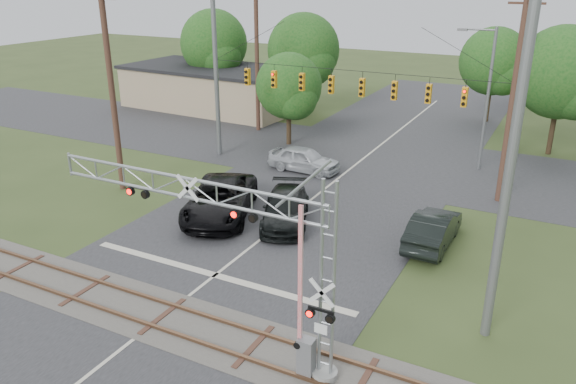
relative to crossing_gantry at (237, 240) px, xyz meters
The scene contains 14 objects.
ground 5.85m from the crossing_gantry, 155.96° to the right, with size 160.00×160.00×0.00m, color #33421E.
road_main 10.06m from the crossing_gantry, 113.80° to the left, with size 14.00×90.00×0.02m, color #252527.
road_cross 23.05m from the crossing_gantry, 99.36° to the left, with size 90.00×12.00×0.02m, color #252527.
railroad_track 5.60m from the crossing_gantry, behind, with size 90.00×3.20×0.17m.
crossing_gantry is the anchor object (origin of this frame).
traffic_signal_span 18.63m from the crossing_gantry, 98.77° to the left, with size 19.34×0.36×11.50m.
pickup_black 12.12m from the crossing_gantry, 127.12° to the left, with size 3.14×6.80×1.89m, color black.
car_dark 11.23m from the crossing_gantry, 109.29° to the left, with size 2.24×5.52×1.60m, color black.
sedan_silver 19.25m from the crossing_gantry, 109.27° to the left, with size 1.91×4.75×1.62m, color #B1B5B9.
suv_dark 12.25m from the crossing_gantry, 71.05° to the left, with size 1.73×4.97×1.64m, color black.
commercial_building 37.73m from the crossing_gantry, 125.80° to the left, with size 17.17×9.42×3.91m.
streetlight 23.86m from the crossing_gantry, 81.18° to the left, with size 2.42×0.25×9.08m.
utility_poles 20.16m from the crossing_gantry, 92.96° to the left, with size 26.30×28.80×13.46m.
treeline 31.38m from the crossing_gantry, 99.58° to the left, with size 52.69×23.10×9.02m.
Camera 1 is at (12.49, -11.79, 12.14)m, focal length 35.00 mm.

